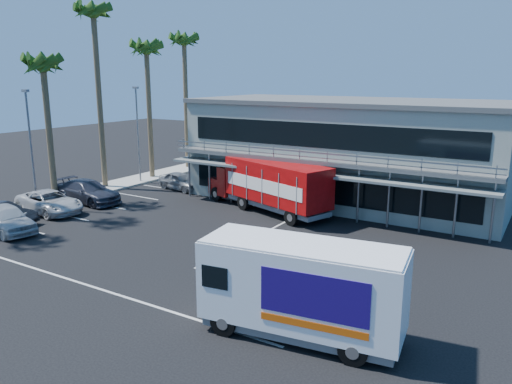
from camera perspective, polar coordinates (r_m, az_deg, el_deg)
The scene contains 16 objects.
ground at distance 26.87m, azimuth -7.72°, elevation -6.47°, with size 120.00×120.00×0.00m, color black.
building at distance 37.24m, azimuth 10.55°, elevation 4.74°, with size 22.40×12.00×7.30m.
curb_strip at distance 41.24m, azimuth -18.70°, elevation 0.01°, with size 3.00×32.00×0.16m, color #A5A399.
palm_c at distance 38.36m, azimuth -23.12°, elevation 12.50°, with size 2.80×2.80×10.75m.
palm_d at distance 41.89m, azimuth -18.03°, elevation 17.81°, with size 2.80×2.80×14.75m.
palm_e at distance 44.85m, azimuth -12.39°, elevation 14.93°, with size 2.80×2.80×12.25m.
palm_f at distance 49.27m, azimuth -8.20°, elevation 15.95°, with size 2.80×2.80×13.25m.
light_pole_near at distance 36.92m, azimuth -24.35°, elevation 5.05°, with size 0.50×0.25×8.09m.
light_pole_far at distance 43.27m, azimuth -13.35°, elevation 6.89°, with size 0.50×0.25×8.09m.
red_truck at distance 33.33m, azimuth 1.56°, elevation 0.94°, with size 10.56×5.60×3.48m.
white_van at distance 17.63m, azimuth 5.22°, elevation -10.87°, with size 7.27×3.32×3.42m.
parked_car_a at distance 32.63m, azimuth -26.62°, elevation -2.74°, with size 1.93×4.80×1.63m, color #AEB1B5.
parked_car_b at distance 34.35m, azimuth -26.93°, elevation -2.27°, with size 1.43×4.09×1.35m, color black.
parked_car_c at distance 36.09m, azimuth -22.52°, elevation -1.06°, with size 2.43×5.27×1.46m, color #BBBBBD.
parked_car_d at distance 37.96m, azimuth -18.65°, elevation 0.04°, with size 2.26×5.55×1.61m, color #2D303C.
parked_car_e at distance 40.50m, azimuth -8.61°, elevation 1.25°, with size 1.68×4.17×1.42m, color slate.
Camera 1 is at (16.19, -19.48, 8.99)m, focal length 35.00 mm.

